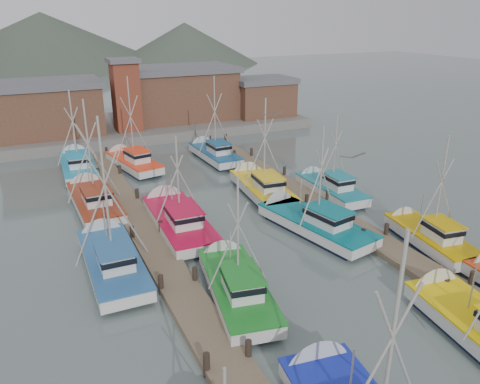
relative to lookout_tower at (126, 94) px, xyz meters
name	(u,v)px	position (x,y,z in m)	size (l,w,h in m)	color
ground	(270,250)	(2.00, -33.00, -5.55)	(260.00, 260.00, 0.00)	#455350
dock_left	(151,242)	(-5.00, -28.96, -5.34)	(2.30, 46.00, 1.50)	brown
dock_right	(324,208)	(9.00, -28.96, -5.34)	(2.30, 46.00, 1.50)	brown
quay	(138,126)	(2.00, 4.00, -4.95)	(44.00, 16.00, 1.20)	slate
shed_left	(46,108)	(-9.00, 2.00, -1.21)	(12.72, 8.48, 6.20)	brown
shed_center	(179,92)	(8.00, 4.00, -0.86)	(14.84, 9.54, 6.90)	brown
shed_right	(262,96)	(19.00, 1.00, -1.71)	(8.48, 6.36, 5.20)	brown
lookout_tower	(126,94)	(0.00, 0.00, 0.00)	(3.60, 3.60, 8.50)	brown
distant_hills	(19,70)	(-10.76, 89.59, -5.55)	(175.00, 140.00, 42.00)	#444E41
boat_4	(235,284)	(-2.29, -36.77, -4.87)	(4.27, 9.31, 7.97)	#0F1832
boat_5	(310,222)	(6.01, -31.54, -4.87)	(4.90, 10.24, 8.68)	#0F1832
boat_6	(111,258)	(-7.97, -30.98, -4.86)	(4.28, 9.65, 10.49)	#0F1832
boat_7	(426,235)	(11.92, -36.74, -4.87)	(3.53, 8.18, 8.36)	#0F1832
boat_8	(177,219)	(-2.50, -26.99, -4.87)	(3.58, 10.36, 8.02)	#0F1832
boat_9	(261,187)	(6.11, -23.64, -4.87)	(3.88, 9.83, 9.28)	#0F1832
boat_10	(93,200)	(-7.45, -20.61, -4.86)	(4.02, 9.74, 9.72)	#0F1832
boat_11	(328,187)	(11.33, -26.17, -4.87)	(3.17, 8.31, 7.74)	#0F1832
boat_12	(132,162)	(-2.34, -11.60, -4.87)	(4.34, 9.13, 9.90)	#0F1832
boat_13	(213,153)	(6.25, -12.26, -4.87)	(3.82, 8.98, 9.60)	#0F1832
boat_14	(78,165)	(-7.41, -10.48, -4.87)	(3.77, 9.74, 8.99)	#0F1832
gull_near	(353,156)	(3.31, -38.95, 2.37)	(1.54, 0.61, 0.24)	gray
gull_far	(272,114)	(1.72, -33.24, 3.60)	(1.54, 0.61, 0.24)	gray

